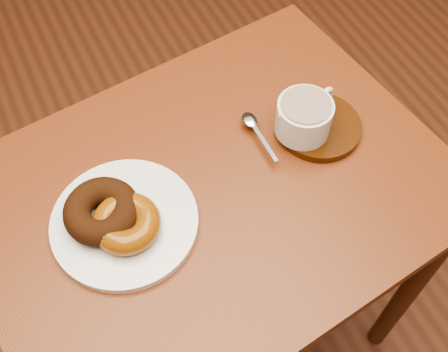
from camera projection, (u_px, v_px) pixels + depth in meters
name	position (u px, v px, depth m)	size (l,w,h in m)	color
ground	(201.00, 223.00, 1.61)	(6.00, 6.00, 0.00)	#5B2F1C
cafe_table	(214.00, 222.00, 0.96)	(0.79, 0.63, 0.68)	brown
donut_plate	(125.00, 222.00, 0.83)	(0.22, 0.22, 0.01)	white
donut_cinnamon	(102.00, 211.00, 0.81)	(0.11, 0.11, 0.04)	black
donut_caramel	(126.00, 223.00, 0.80)	(0.11, 0.11, 0.04)	#87490E
saucer	(319.00, 127.00, 0.93)	(0.14, 0.14, 0.01)	#371907
coffee_cup	(305.00, 116.00, 0.89)	(0.12, 0.09, 0.06)	white
teaspoon	(253.00, 124.00, 0.91)	(0.02, 0.11, 0.01)	silver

